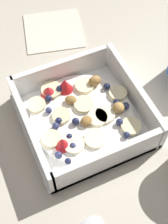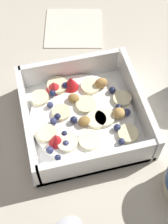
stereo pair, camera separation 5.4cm
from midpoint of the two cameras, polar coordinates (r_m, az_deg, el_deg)
ground_plane at (r=0.56m, az=2.82°, el=-3.41°), size 2.40×2.40×0.00m
fruit_bowl at (r=0.55m, az=2.68°, el=-0.72°), size 0.20×0.20×0.06m
folded_napkin at (r=0.72m, az=0.31°, el=14.61°), size 0.15×0.15×0.01m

